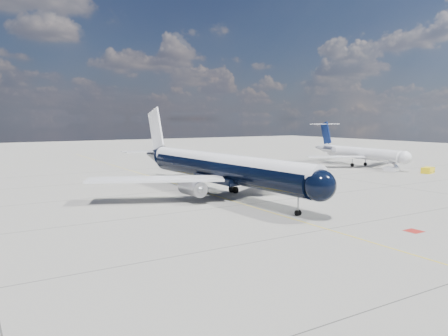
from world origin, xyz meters
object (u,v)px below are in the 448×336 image
(regional_jet, at_px, (356,152))
(boarding_stair, at_px, (391,168))
(service_tug, at_px, (428,170))
(main_airliner, at_px, (217,167))

(regional_jet, bearing_deg, boarding_stair, -92.59)
(boarding_stair, distance_m, service_tug, 7.17)
(boarding_stair, relative_size, service_tug, 0.89)
(main_airliner, bearing_deg, boarding_stair, 4.28)
(main_airliner, height_order, service_tug, main_airliner)
(regional_jet, distance_m, boarding_stair, 11.52)
(regional_jet, distance_m, service_tug, 17.84)
(regional_jet, xyz_separation_m, service_tug, (1.60, -17.57, -2.69))
(regional_jet, relative_size, service_tug, 8.72)
(main_airliner, height_order, boarding_stair, main_airliner)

